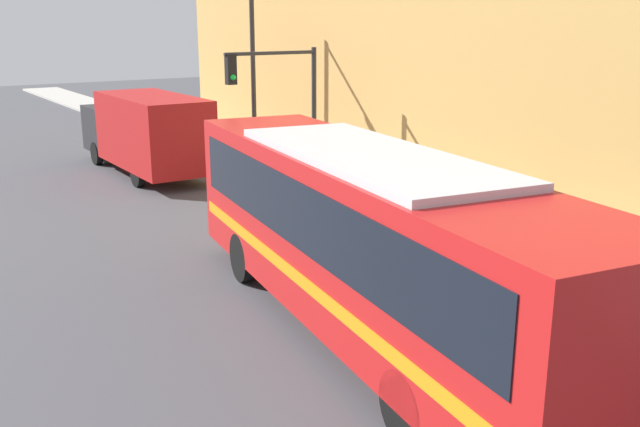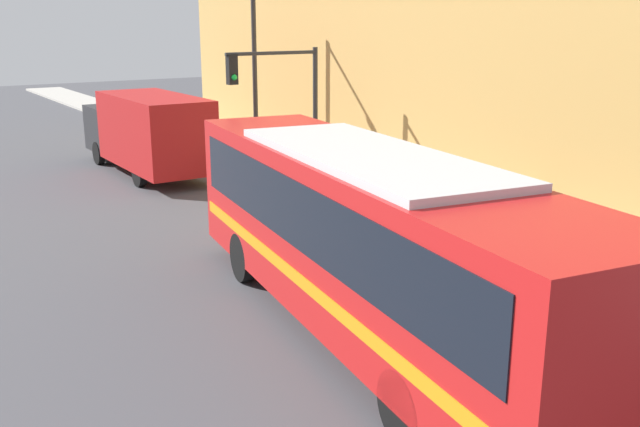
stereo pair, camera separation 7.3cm
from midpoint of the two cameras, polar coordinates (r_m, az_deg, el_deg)
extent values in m
plane|color=#47474C|center=(11.60, 13.33, -13.90)|extent=(120.00, 120.00, 0.00)
cube|color=#B7B2A8|center=(30.47, -6.59, 4.78)|extent=(2.71, 70.00, 0.14)
cube|color=tan|center=(27.12, 7.91, 13.25)|extent=(6.00, 25.34, 9.36)
cube|color=red|center=(12.52, 3.88, -1.96)|extent=(4.26, 11.97, 2.83)
cube|color=black|center=(12.38, 3.92, 0.29)|extent=(4.15, 11.05, 1.18)
cube|color=orange|center=(12.72, 3.83, -4.63)|extent=(4.22, 11.52, 0.24)
cube|color=silver|center=(12.17, 4.00, 4.64)|extent=(3.24, 6.73, 0.16)
cylinder|color=black|center=(16.49, 1.19, -2.51)|extent=(0.44, 1.10, 1.07)
cylinder|color=black|center=(15.72, -6.03, -3.50)|extent=(0.44, 1.10, 1.07)
cylinder|color=black|center=(11.17, 16.90, -12.25)|extent=(0.44, 1.10, 1.07)
cylinder|color=black|center=(9.99, 7.04, -15.13)|extent=(0.44, 1.10, 1.07)
cube|color=#B21919|center=(26.36, -13.00, 6.46)|extent=(2.39, 5.73, 2.51)
cube|color=#262628|center=(30.14, -15.65, 6.64)|extent=(2.27, 2.23, 1.77)
cylinder|color=black|center=(29.61, -17.21, 4.63)|extent=(0.25, 0.90, 0.90)
cylinder|color=black|center=(25.24, -14.19, 3.10)|extent=(0.25, 0.90, 0.90)
cylinder|color=#999999|center=(18.68, 11.14, -1.06)|extent=(0.27, 0.27, 0.54)
sphere|color=#999999|center=(18.58, 11.19, -0.03)|extent=(0.25, 0.25, 0.25)
cylinder|color=#999999|center=(18.57, 11.46, -1.09)|extent=(0.12, 0.16, 0.12)
cylinder|color=#2D2D2D|center=(23.75, -0.29, 7.66)|extent=(0.16, 0.16, 4.56)
cylinder|color=#2D2D2D|center=(22.73, -3.77, 12.68)|extent=(3.20, 0.11, 0.11)
cube|color=black|center=(22.10, -6.96, 11.36)|extent=(0.30, 0.24, 0.90)
sphere|color=#19D83F|center=(21.99, -6.78, 10.76)|extent=(0.18, 0.18, 0.18)
cylinder|color=#2D2D2D|center=(21.36, 4.12, 2.10)|extent=(0.06, 0.06, 1.15)
cylinder|color=#4C4C51|center=(21.22, 4.15, 3.90)|extent=(0.14, 0.14, 0.22)
cylinder|color=#2D2D2D|center=(27.41, -5.15, 10.82)|extent=(0.18, 0.18, 6.65)
cylinder|color=#47382D|center=(19.26, 15.15, -0.48)|extent=(0.28, 0.28, 0.75)
cylinder|color=beige|center=(19.10, 15.29, 1.50)|extent=(0.34, 0.34, 0.62)
sphere|color=tan|center=(19.00, 15.37, 2.71)|extent=(0.20, 0.20, 0.20)
camera|label=1|loc=(0.04, -89.86, 0.04)|focal=40.00mm
camera|label=2|loc=(0.04, 90.14, -0.04)|focal=40.00mm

